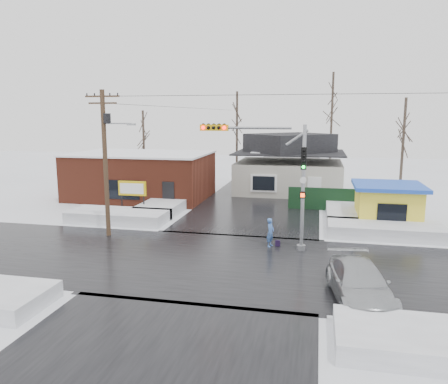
% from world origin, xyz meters
% --- Properties ---
extents(ground, '(120.00, 120.00, 0.00)m').
position_xyz_m(ground, '(0.00, 0.00, 0.00)').
color(ground, white).
rests_on(ground, ground).
extents(road_ns, '(10.00, 120.00, 0.02)m').
position_xyz_m(road_ns, '(0.00, 0.00, 0.01)').
color(road_ns, black).
rests_on(road_ns, ground).
extents(road_ew, '(120.00, 10.00, 0.02)m').
position_xyz_m(road_ew, '(0.00, 0.00, 0.01)').
color(road_ew, black).
rests_on(road_ew, ground).
extents(snowbank_nw, '(7.00, 3.00, 0.80)m').
position_xyz_m(snowbank_nw, '(-9.00, 7.00, 0.40)').
color(snowbank_nw, white).
rests_on(snowbank_nw, ground).
extents(snowbank_ne, '(7.00, 3.00, 0.80)m').
position_xyz_m(snowbank_ne, '(9.00, 7.00, 0.40)').
color(snowbank_ne, white).
rests_on(snowbank_ne, ground).
extents(snowbank_se, '(7.00, 3.00, 0.70)m').
position_xyz_m(snowbank_se, '(9.00, -7.00, 0.35)').
color(snowbank_se, white).
rests_on(snowbank_se, ground).
extents(snowbank_nside_w, '(3.00, 8.00, 0.80)m').
position_xyz_m(snowbank_nside_w, '(-7.00, 12.00, 0.40)').
color(snowbank_nside_w, white).
rests_on(snowbank_nside_w, ground).
extents(snowbank_nside_e, '(3.00, 8.00, 0.80)m').
position_xyz_m(snowbank_nside_e, '(7.00, 12.00, 0.40)').
color(snowbank_nside_e, white).
rests_on(snowbank_nside_e, ground).
extents(traffic_signal, '(6.05, 0.68, 7.00)m').
position_xyz_m(traffic_signal, '(2.43, 2.97, 4.54)').
color(traffic_signal, gray).
rests_on(traffic_signal, ground).
extents(utility_pole, '(3.15, 0.44, 9.00)m').
position_xyz_m(utility_pole, '(-7.93, 3.50, 5.11)').
color(utility_pole, '#382619').
rests_on(utility_pole, ground).
extents(brick_building, '(12.20, 8.20, 4.12)m').
position_xyz_m(brick_building, '(-11.00, 15.99, 2.08)').
color(brick_building, maroon).
rests_on(brick_building, ground).
extents(marquee_sign, '(2.20, 0.21, 2.55)m').
position_xyz_m(marquee_sign, '(-9.00, 9.49, 1.92)').
color(marquee_sign, black).
rests_on(marquee_sign, ground).
extents(house, '(10.40, 8.40, 5.76)m').
position_xyz_m(house, '(2.00, 22.00, 2.62)').
color(house, '#BAB7A8').
rests_on(house, ground).
extents(kiosk, '(4.60, 4.60, 2.88)m').
position_xyz_m(kiosk, '(9.50, 9.99, 1.46)').
color(kiosk, yellow).
rests_on(kiosk, ground).
extents(fence, '(8.00, 0.12, 1.80)m').
position_xyz_m(fence, '(6.50, 14.00, 0.90)').
color(fence, black).
rests_on(fence, ground).
extents(tree_far_left, '(3.00, 3.00, 10.00)m').
position_xyz_m(tree_far_left, '(-4.00, 26.00, 7.95)').
color(tree_far_left, '#332821').
rests_on(tree_far_left, ground).
extents(tree_far_mid, '(3.00, 3.00, 12.00)m').
position_xyz_m(tree_far_mid, '(6.00, 28.00, 9.54)').
color(tree_far_mid, '#332821').
rests_on(tree_far_mid, ground).
extents(tree_far_right, '(3.00, 3.00, 9.00)m').
position_xyz_m(tree_far_right, '(12.00, 20.00, 7.16)').
color(tree_far_right, '#332821').
rests_on(tree_far_right, ground).
extents(tree_far_west, '(3.00, 3.00, 8.00)m').
position_xyz_m(tree_far_west, '(-14.00, 24.00, 6.36)').
color(tree_far_west, '#332821').
rests_on(tree_far_west, ground).
extents(pedestrian, '(0.56, 0.69, 1.66)m').
position_xyz_m(pedestrian, '(2.23, 3.30, 0.83)').
color(pedestrian, '#426BB9').
rests_on(pedestrian, ground).
extents(car, '(2.89, 5.52, 1.53)m').
position_xyz_m(car, '(6.59, -3.44, 0.76)').
color(car, '#AEB2B6').
rests_on(car, ground).
extents(shopping_bag, '(0.28, 0.13, 0.35)m').
position_xyz_m(shopping_bag, '(2.65, 3.41, 0.17)').
color(shopping_bag, black).
rests_on(shopping_bag, ground).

